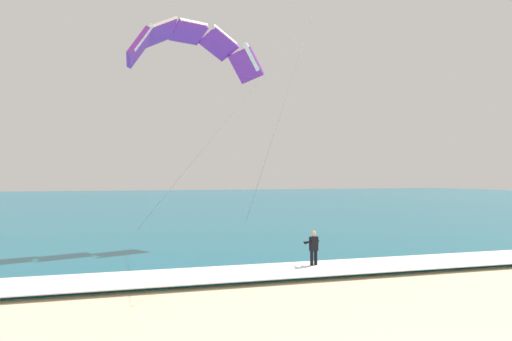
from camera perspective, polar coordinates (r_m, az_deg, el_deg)
sea at (r=78.45m, az=-12.60°, el=-3.47°), size 200.00×120.00×0.20m
surf_foam at (r=20.63m, az=2.44°, el=-11.16°), size 200.00×3.19×0.04m
surfboard at (r=21.89m, az=6.50°, el=-11.06°), size 0.70×1.46×0.09m
kitesurfer at (r=21.75m, az=6.47°, el=-8.68°), size 0.58×0.58×1.69m
kite_primary at (r=30.54m, az=-7.10°, el=13.91°), size 8.48×10.95×11.80m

